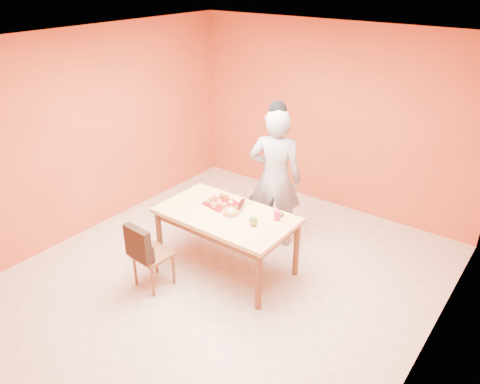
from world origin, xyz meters
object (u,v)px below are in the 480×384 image
Objects in this scene: egg_ornament at (253,221)px; checker_tin at (280,214)px; magenta_glass at (277,215)px; dining_chair at (152,253)px; dining_table at (226,221)px; pastry_platter at (221,203)px; red_dinner_plate at (220,199)px; person at (275,178)px; sponge_cake at (231,212)px.

egg_ornament is 0.40m from checker_tin.
egg_ornament is 0.30m from magenta_glass.
dining_chair is at bearing -131.54° from checker_tin.
dining_table is 4.83× the size of pastry_platter.
pastry_platter is 3.69× the size of checker_tin.
dining_table is at bearing -37.00° from pastry_platter.
dining_table is at bearing -39.43° from red_dinner_plate.
dining_chair is at bearing -151.84° from egg_ornament.
pastry_platter is 2.58× the size of egg_ornament.
person reaches higher than sponge_cake.
person is 7.05× the size of red_dinner_plate.
magenta_glass is 0.12m from checker_tin.
red_dinner_plate is at bearing 140.57° from dining_table.
person is 20.56× the size of checker_tin.
dining_chair is at bearing -106.34° from pastry_platter.
pastry_platter is at bearing 77.34° from dining_chair.
dining_chair is 2.53× the size of pastry_platter.
pastry_platter is 0.75m from magenta_glass.
sponge_cake is (0.53, 0.79, 0.36)m from dining_chair.
dining_chair reaches higher than dining_table.
person is 0.95m from egg_ornament.
magenta_glass is at bearing 24.80° from sponge_cake.
pastry_platter is at bearing 143.00° from dining_table.
checker_tin is at bearing 52.14° from dining_chair.
dining_table is 8.26× the size of sponge_cake.
magenta_glass reaches higher than red_dinner_plate.
egg_ornament is (0.41, -0.04, 0.16)m from dining_table.
sponge_cake is at bearing 160.44° from egg_ornament.
sponge_cake is at bearing -27.67° from pastry_platter.
sponge_cake is at bearing -155.20° from magenta_glass.
dining_chair is 9.32× the size of checker_tin.
red_dinner_plate is (-0.28, 0.23, 0.10)m from dining_table.
dining_chair is 1.07m from red_dinner_plate.
red_dinner_plate is 0.83m from magenta_glass.
dining_chair reaches higher than pastry_platter.
red_dinner_plate is (-0.08, 0.08, -0.00)m from pastry_platter.
sponge_cake is 2.16× the size of checker_tin.
egg_ornament is at bearing 86.30° from person.
dining_table is 0.26m from pastry_platter.
person is 0.68m from checker_tin.
checker_tin reaches higher than pastry_platter.
dining_table is 0.14m from sponge_cake.
person is 0.77m from magenta_glass.
dining_chair is at bearing -123.96° from sponge_cake.
magenta_glass is at bearing 0.38° from red_dinner_plate.
sponge_cake is (0.06, 0.01, 0.13)m from dining_table.
dining_table is 0.87× the size of person.
person is at bearing 58.22° from red_dinner_plate.
person is (0.12, 0.86, 0.26)m from dining_table.
magenta_glass reaches higher than pastry_platter.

